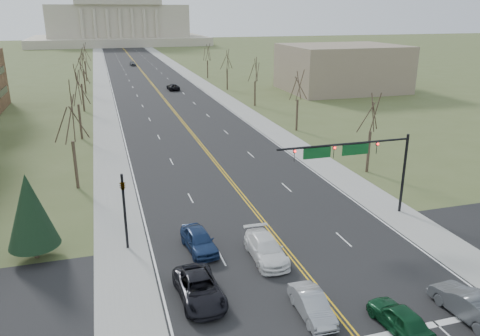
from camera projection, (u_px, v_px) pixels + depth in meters
ground at (350, 329)px, 26.60m from camera, size 600.00×600.00×0.00m
road at (147, 78)px, 126.45m from camera, size 20.00×380.00×0.01m
cross_road at (307, 275)px, 32.05m from camera, size 120.00×14.00×0.01m
sidewalk_left at (101, 79)px, 123.19m from camera, size 4.00×380.00×0.03m
sidewalk_right at (191, 76)px, 129.71m from camera, size 4.00×380.00×0.03m
center_line at (147, 77)px, 126.45m from camera, size 0.42×380.00×0.01m
edge_line_left at (110, 79)px, 123.79m from camera, size 0.15×380.00×0.01m
edge_line_right at (183, 76)px, 129.11m from camera, size 0.15×380.00×0.01m
stop_bar at (436, 324)px, 27.05m from camera, size 9.50×0.50×0.01m
capitol at (118, 16)px, 248.92m from camera, size 90.00×60.00×50.00m
signal_mast at (354, 155)px, 39.03m from camera, size 12.12×0.44×7.20m
signal_left at (124, 203)px, 34.55m from camera, size 0.32×0.36×6.00m
tree_r_0 at (372, 115)px, 50.50m from camera, size 3.74×3.74×8.50m
tree_l_0 at (70, 122)px, 45.59m from camera, size 3.96×3.96×9.00m
tree_r_1 at (298, 87)px, 68.66m from camera, size 3.74×3.74×8.50m
tree_l_1 at (77, 90)px, 63.75m from camera, size 3.96×3.96×9.00m
tree_r_2 at (255, 71)px, 86.81m from camera, size 3.74×3.74×8.50m
tree_l_2 at (80, 72)px, 81.90m from camera, size 3.96×3.96×9.00m
tree_r_3 at (227, 61)px, 104.97m from camera, size 3.74×3.74×8.50m
tree_l_3 at (83, 61)px, 100.06m from camera, size 3.96×3.96×9.00m
tree_r_4 at (207, 53)px, 123.12m from camera, size 3.74×3.74×8.50m
tree_l_4 at (84, 53)px, 118.21m from camera, size 3.96×3.96×9.00m
conifer_l at (30, 210)px, 33.23m from camera, size 3.64×3.64×6.50m
bldg_right_mass at (342, 68)px, 104.85m from camera, size 25.00×20.00×10.00m
car_nb_inner_lead at (400, 318)px, 26.37m from camera, size 2.10×4.53×1.50m
car_nb_outer_lead at (469, 304)px, 27.46m from camera, size 2.14×5.17×1.66m
car_sb_inner_lead at (312, 305)px, 27.59m from camera, size 1.63×4.37×1.43m
car_sb_outer_lead at (199, 289)px, 29.13m from camera, size 2.77×5.60×1.53m
car_sb_inner_second at (266, 249)px, 33.97m from camera, size 2.32×5.51×1.59m
car_sb_outer_second at (199, 240)px, 35.14m from camera, size 2.43×5.00×1.64m
car_far_nb at (173, 87)px, 106.52m from camera, size 2.52×5.18×1.42m
car_far_sb at (133, 63)px, 153.17m from camera, size 2.06×4.50×1.50m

